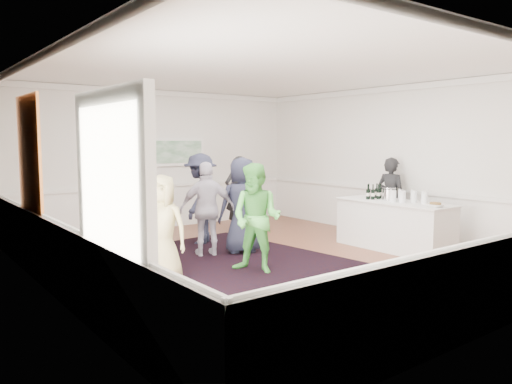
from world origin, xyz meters
TOP-DOWN VIEW (x-y plane):
  - floor at (0.00, 0.00)m, footprint 8.00×8.00m
  - ceiling at (0.00, 0.00)m, footprint 7.00×8.00m
  - wall_left at (-3.50, 0.00)m, footprint 0.02×8.00m
  - wall_right at (3.50, 0.00)m, footprint 0.02×8.00m
  - wall_back at (0.00, 4.00)m, footprint 7.00×0.02m
  - wall_front at (0.00, -4.00)m, footprint 7.00×0.02m
  - wainscoting at (0.00, 0.00)m, footprint 7.00×8.00m
  - mirror at (-3.45, 1.30)m, footprint 0.05×1.25m
  - doorway at (-3.45, -1.90)m, footprint 0.10×1.78m
  - landscape_painting at (0.40, 3.95)m, footprint 1.44×0.06m
  - area_rug at (-0.46, 0.42)m, footprint 3.33×4.15m
  - serving_table at (2.45, -0.77)m, footprint 0.86×2.25m
  - bartender at (3.20, -0.10)m, footprint 0.48×0.67m
  - guest_tan at (-2.07, -0.20)m, footprint 0.88×0.91m
  - guest_green at (-0.61, -0.52)m, footprint 0.96×1.03m
  - guest_lilac at (-0.64, 0.89)m, footprint 1.07×0.73m
  - guest_dark_a at (-0.19, 1.89)m, footprint 1.31×1.28m
  - guest_dark_b at (1.08, 2.41)m, footprint 0.69×0.51m
  - guest_navy at (-0.02, 0.71)m, footprint 0.98×0.78m
  - wine_bottles at (2.46, -0.26)m, footprint 0.38×0.25m
  - juice_pitchers at (2.46, -1.03)m, footprint 0.37×0.63m
  - ice_bucket at (2.50, -0.60)m, footprint 0.26×0.26m
  - nut_bowl at (2.35, -1.69)m, footprint 0.28×0.28m

SIDE VIEW (x-z plane):
  - floor at x=0.00m, z-range 0.00..0.00m
  - area_rug at x=-0.46m, z-range 0.00..0.02m
  - serving_table at x=2.45m, z-range 0.00..0.92m
  - wainscoting at x=0.00m, z-range 0.00..1.00m
  - guest_tan at x=-2.07m, z-range 0.00..1.58m
  - guest_lilac at x=-0.64m, z-range 0.00..1.68m
  - bartender at x=3.20m, z-range 0.00..1.70m
  - guest_green at x=-0.61m, z-range 0.00..1.70m
  - guest_dark_b at x=1.08m, z-range 0.00..1.71m
  - guest_navy at x=-0.02m, z-range 0.00..1.75m
  - guest_dark_a at x=-0.19m, z-range 0.00..1.80m
  - nut_bowl at x=2.35m, z-range 0.91..0.99m
  - ice_bucket at x=2.50m, z-range 0.90..1.15m
  - juice_pitchers at x=2.46m, z-range 0.91..1.15m
  - wine_bottles at x=2.46m, z-range 0.91..1.22m
  - doorway at x=-3.45m, z-range 0.14..2.70m
  - wall_left at x=-3.50m, z-range 0.00..3.20m
  - wall_right at x=3.50m, z-range 0.00..3.20m
  - wall_back at x=0.00m, z-range 0.00..3.20m
  - wall_front at x=0.00m, z-range 0.00..3.20m
  - landscape_painting at x=0.40m, z-range 1.45..2.11m
  - mirror at x=-3.45m, z-range 0.88..2.73m
  - ceiling at x=0.00m, z-range 3.19..3.21m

